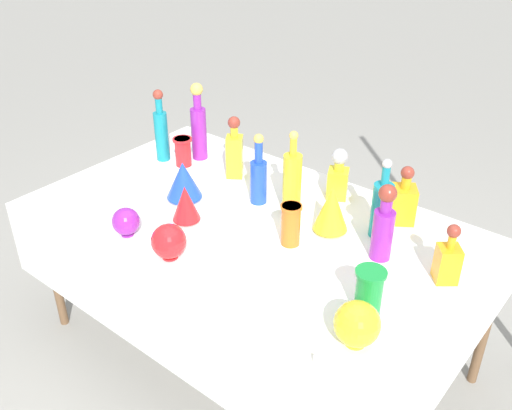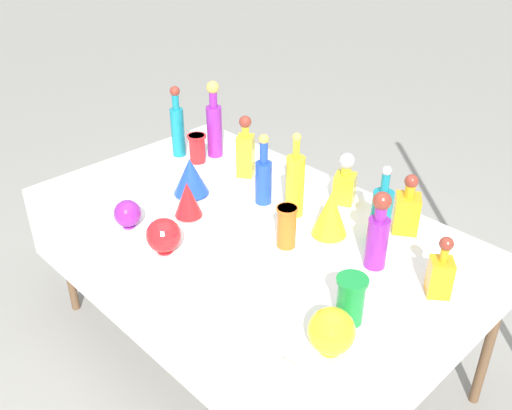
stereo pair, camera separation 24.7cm
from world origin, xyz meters
name	(u,v)px [view 1 (the left image)]	position (x,y,z in m)	size (l,w,h in m)	color
ground_plane	(256,349)	(0.00, 0.00, 0.00)	(40.00, 40.00, 0.00)	gray
display_table	(250,238)	(0.00, -0.04, 0.71)	(2.06, 1.21, 0.76)	white
tall_bottle_0	(382,207)	(0.46, 0.27, 0.90)	(0.09, 0.09, 0.36)	teal
tall_bottle_1	(259,177)	(-0.12, 0.16, 0.89)	(0.08, 0.08, 0.35)	blue
tall_bottle_2	(161,131)	(-0.80, 0.19, 0.93)	(0.07, 0.07, 0.39)	teal
tall_bottle_3	(292,182)	(0.06, 0.19, 0.92)	(0.08, 0.08, 0.40)	yellow
tall_bottle_4	(383,226)	(0.54, 0.13, 0.91)	(0.09, 0.09, 0.33)	purple
tall_bottle_5	(199,126)	(-0.66, 0.33, 0.94)	(0.08, 0.08, 0.42)	purple
square_decanter_0	(448,259)	(0.81, 0.15, 0.86)	(0.12, 0.12, 0.25)	orange
square_decanter_1	(235,151)	(-0.38, 0.29, 0.90)	(0.11, 0.11, 0.32)	yellow
square_decanter_2	(338,176)	(0.14, 0.44, 0.87)	(0.13, 0.13, 0.25)	yellow
square_decanter_3	(403,201)	(0.48, 0.43, 0.86)	(0.15, 0.15, 0.27)	orange
slender_vase_0	(183,151)	(-0.67, 0.21, 0.84)	(0.10, 0.10, 0.15)	red
slender_vase_1	(369,290)	(0.67, -0.20, 0.86)	(0.11, 0.11, 0.18)	#198C38
slender_vase_2	(291,223)	(0.20, -0.02, 0.86)	(0.09, 0.09, 0.18)	orange
fluted_vase_0	(184,180)	(-0.41, -0.04, 0.86)	(0.17, 0.17, 0.19)	blue
fluted_vase_1	(331,208)	(0.28, 0.16, 0.87)	(0.15, 0.15, 0.22)	yellow
fluted_vase_2	(186,203)	(-0.26, -0.17, 0.85)	(0.13, 0.13, 0.17)	red
round_bowl_0	(169,241)	(-0.11, -0.41, 0.84)	(0.14, 0.14, 0.15)	red
round_bowl_1	(126,221)	(-0.38, -0.41, 0.83)	(0.12, 0.12, 0.13)	purple
round_bowl_2	(357,324)	(0.72, -0.36, 0.84)	(0.16, 0.16, 0.16)	yellow
price_tag_left	(321,363)	(0.69, -0.52, 0.78)	(0.05, 0.01, 0.04)	white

